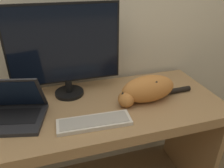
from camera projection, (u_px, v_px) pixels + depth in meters
name	position (u px, v px, depth m)	size (l,w,h in m)	color
wall_back	(62.00, 0.00, 1.27)	(6.40, 0.06, 2.60)	beige
desk	(79.00, 130.00, 1.28)	(1.66, 0.61, 0.78)	#A37A4C
monitor	(65.00, 49.00, 1.21)	(0.63, 0.17, 0.53)	black
laptop	(11.00, 111.00, 1.10)	(0.37, 0.31, 0.24)	#232326
external_keyboard	(94.00, 122.00, 1.08)	(0.37, 0.13, 0.02)	beige
cat	(147.00, 89.00, 1.24)	(0.49, 0.15, 0.16)	#C67A38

